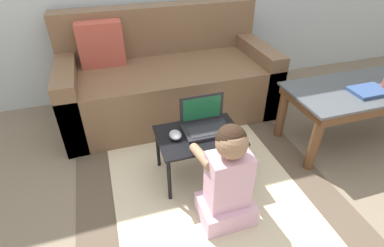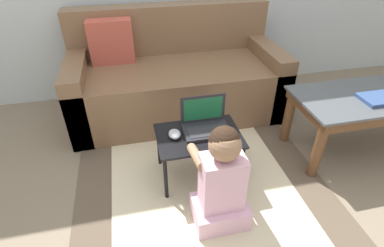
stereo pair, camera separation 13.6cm
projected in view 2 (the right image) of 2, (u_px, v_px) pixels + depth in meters
ground_plane at (197, 202)px, 1.91m from camera, size 16.00×16.00×0.00m
area_rug at (205, 195)px, 1.95m from camera, size 1.66×1.91×0.01m
couch at (175, 79)px, 2.68m from camera, size 1.79×0.85×0.88m
coffee_table at (371, 103)px, 2.15m from camera, size 1.13×0.52×0.47m
laptop_desk at (199, 140)px, 1.94m from camera, size 0.54×0.38×0.35m
laptop at (206, 125)px, 1.95m from camera, size 0.30×0.20×0.21m
computer_mouse at (175, 134)px, 1.89m from camera, size 0.08×0.10×0.04m
person_seated at (221, 181)px, 1.63m from camera, size 0.31×0.41×0.67m
book_on_table at (379, 98)px, 2.03m from camera, size 0.25×0.18×0.02m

